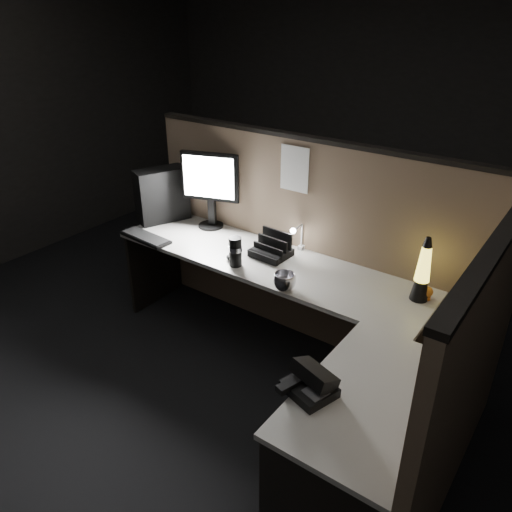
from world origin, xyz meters
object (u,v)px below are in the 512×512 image
Objects in this scene: lava_lamp at (422,274)px; desk_phone at (310,382)px; pc_tower at (162,195)px; keyboard at (146,238)px; monitor at (210,183)px.

desk_phone is at bearing -96.57° from lava_lamp.
pc_tower reaches higher than keyboard.
lava_lamp is at bearing 14.69° from keyboard.
monitor reaches higher than pc_tower.
monitor reaches higher than desk_phone.
monitor is at bearing 161.20° from desk_phone.
monitor is 1.98m from desk_phone.
pc_tower is 0.44m from monitor.
lava_lamp is at bearing 23.39° from pc_tower.
keyboard is 1.06× the size of lava_lamp.
pc_tower is 1.63× the size of desk_phone.
lava_lamp reaches higher than keyboard.
monitor is 2.27× the size of desk_phone.
monitor is 1.71m from lava_lamp.
lava_lamp reaches higher than desk_phone.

